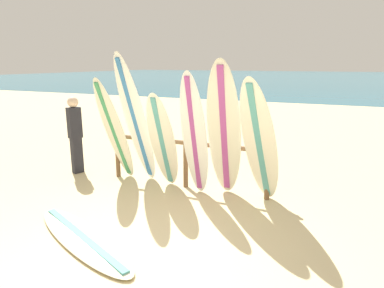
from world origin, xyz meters
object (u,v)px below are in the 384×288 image
(surfboard_lying_on_sand, at_px, (82,238))
(beachgoer_standing, at_px, (75,132))
(surfboard_rack, at_px, (186,153))
(surfboard_leaning_right, at_px, (260,144))
(surfboard_leaning_far_left, at_px, (115,131))
(surfboard_leaning_center_left, at_px, (163,142))
(surfboard_leaning_center, at_px, (194,135))
(surfboard_leaning_center_right, at_px, (224,132))
(surfboard_leaning_left, at_px, (136,121))

(surfboard_lying_on_sand, bearing_deg, beachgoer_standing, 132.46)
(surfboard_rack, relative_size, surfboard_leaning_right, 1.48)
(surfboard_leaning_far_left, xyz_separation_m, surfboard_lying_on_sand, (0.95, -2.12, -1.01))
(surfboard_leaning_center_left, distance_m, surfboard_leaning_center, 0.65)
(surfboard_rack, xyz_separation_m, surfboard_leaning_center_right, (0.86, -0.33, 0.54))
(surfboard_rack, bearing_deg, surfboard_leaning_center_left, -128.41)
(surfboard_leaning_center_right, bearing_deg, surfboard_leaning_far_left, 179.13)
(surfboard_leaning_far_left, bearing_deg, surfboard_leaning_center, -2.50)
(surfboard_leaning_right, bearing_deg, surfboard_rack, 164.16)
(surfboard_leaning_far_left, distance_m, surfboard_leaning_center_right, 2.24)
(surfboard_leaning_left, xyz_separation_m, surfboard_leaning_center, (1.23, -0.09, -0.16))
(surfboard_leaning_center, distance_m, surfboard_leaning_right, 1.15)
(surfboard_rack, bearing_deg, surfboard_leaning_right, -15.84)
(surfboard_leaning_center_right, bearing_deg, beachgoer_standing, 176.52)
(surfboard_leaning_center_left, height_order, surfboard_leaning_center_right, surfboard_leaning_center_right)
(surfboard_leaning_far_left, xyz_separation_m, surfboard_leaning_center_left, (1.09, -0.07, -0.11))
(surfboard_lying_on_sand, bearing_deg, surfboard_leaning_right, 46.27)
(surfboard_leaning_center, height_order, surfboard_lying_on_sand, surfboard_leaning_center)
(surfboard_leaning_center_right, bearing_deg, surfboard_rack, 158.95)
(surfboard_leaning_center, bearing_deg, surfboard_leaning_left, 175.65)
(surfboard_leaning_center_left, xyz_separation_m, surfboard_leaning_center_right, (1.14, 0.03, 0.27))
(surfboard_leaning_center_left, bearing_deg, surfboard_leaning_far_left, 176.58)
(surfboard_leaning_far_left, relative_size, surfboard_leaning_center, 0.94)
(surfboard_rack, distance_m, surfboard_lying_on_sand, 2.53)
(surfboard_leaning_far_left, xyz_separation_m, surfboard_leaning_center, (1.71, -0.07, 0.07))
(surfboard_leaning_far_left, xyz_separation_m, surfboard_leaning_left, (0.48, 0.02, 0.22))
(surfboard_leaning_far_left, relative_size, surfboard_leaning_center_right, 0.87)
(surfboard_leaning_center_right, relative_size, surfboard_lying_on_sand, 0.99)
(surfboard_rack, bearing_deg, beachgoer_standing, -177.17)
(surfboard_leaning_far_left, relative_size, surfboard_leaning_center_left, 1.12)
(surfboard_leaning_left, bearing_deg, surfboard_leaning_center_right, -1.72)
(surfboard_rack, height_order, surfboard_leaning_center, surfboard_leaning_center)
(surfboard_leaning_left, xyz_separation_m, surfboard_leaning_right, (2.38, -0.14, -0.18))
(surfboard_leaning_center_left, bearing_deg, surfboard_leaning_center_right, 1.57)
(surfboard_leaning_center_right, distance_m, surfboard_lying_on_sand, 2.72)
(surfboard_leaning_center_left, distance_m, surfboard_leaning_center_right, 1.18)
(surfboard_leaning_left, xyz_separation_m, surfboard_lying_on_sand, (0.47, -2.14, -1.23))
(surfboard_leaning_center, height_order, surfboard_leaning_right, surfboard_leaning_center)
(surfboard_leaning_center_left, xyz_separation_m, surfboard_leaning_center, (0.62, -0.01, 0.18))
(surfboard_lying_on_sand, bearing_deg, surfboard_leaning_center, 69.56)
(surfboard_leaning_far_left, distance_m, surfboard_leaning_center, 1.72)
(surfboard_leaning_center_right, bearing_deg, surfboard_leaning_right, -8.21)
(surfboard_leaning_center, relative_size, surfboard_leaning_center_right, 0.92)
(surfboard_leaning_right, xyz_separation_m, surfboard_lying_on_sand, (-1.91, -2.00, -1.05))
(beachgoer_standing, bearing_deg, surfboard_rack, 2.83)
(surfboard_rack, xyz_separation_m, beachgoer_standing, (-2.52, -0.12, 0.23))
(surfboard_lying_on_sand, bearing_deg, surfboard_leaning_far_left, 114.20)
(surfboard_leaning_far_left, height_order, surfboard_lying_on_sand, surfboard_leaning_far_left)
(surfboard_leaning_left, height_order, surfboard_leaning_center_right, surfboard_leaning_left)
(surfboard_rack, distance_m, surfboard_leaning_center_right, 1.06)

